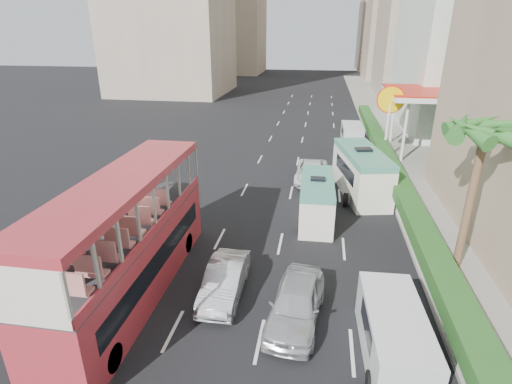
% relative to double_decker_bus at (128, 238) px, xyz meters
% --- Properties ---
extents(ground_plane, '(200.00, 200.00, 0.00)m').
position_rel_double_decker_bus_xyz_m(ground_plane, '(6.00, 0.00, -2.53)').
color(ground_plane, black).
rests_on(ground_plane, ground).
extents(double_decker_bus, '(2.50, 11.00, 5.06)m').
position_rel_double_decker_bus_xyz_m(double_decker_bus, '(0.00, 0.00, 0.00)').
color(double_decker_bus, '#AB2A32').
rests_on(double_decker_bus, ground).
extents(car_silver_lane_a, '(1.46, 4.15, 1.37)m').
position_rel_double_decker_bus_xyz_m(car_silver_lane_a, '(3.78, 0.43, -2.53)').
color(car_silver_lane_a, silver).
rests_on(car_silver_lane_a, ground).
extents(car_silver_lane_b, '(2.31, 4.69, 1.54)m').
position_rel_double_decker_bus_xyz_m(car_silver_lane_b, '(6.77, -0.68, -2.53)').
color(car_silver_lane_b, silver).
rests_on(car_silver_lane_b, ground).
extents(van_asset, '(2.33, 4.91, 1.36)m').
position_rel_double_decker_bus_xyz_m(van_asset, '(6.85, 14.49, -2.53)').
color(van_asset, silver).
rests_on(van_asset, ground).
extents(minibus_near, '(1.93, 5.46, 2.40)m').
position_rel_double_decker_bus_xyz_m(minibus_near, '(7.31, 8.23, -1.33)').
color(minibus_near, silver).
rests_on(minibus_near, ground).
extents(minibus_far, '(3.54, 7.01, 2.97)m').
position_rel_double_decker_bus_xyz_m(minibus_far, '(10.11, 12.59, -1.04)').
color(minibus_far, silver).
rests_on(minibus_far, ground).
extents(panel_van_near, '(2.02, 4.63, 1.82)m').
position_rel_double_decker_bus_xyz_m(panel_van_near, '(10.05, -2.03, -1.62)').
color(panel_van_near, silver).
rests_on(panel_van_near, ground).
extents(panel_van_far, '(1.89, 4.57, 1.82)m').
position_rel_double_decker_bus_xyz_m(panel_van_far, '(10.29, 25.21, -1.62)').
color(panel_van_far, silver).
rests_on(panel_van_far, ground).
extents(sidewalk, '(6.00, 120.00, 0.18)m').
position_rel_double_decker_bus_xyz_m(sidewalk, '(15.00, 25.00, -2.44)').
color(sidewalk, '#99968C').
rests_on(sidewalk, ground).
extents(kerb_wall, '(0.30, 44.00, 1.00)m').
position_rel_double_decker_bus_xyz_m(kerb_wall, '(12.20, 14.00, -1.85)').
color(kerb_wall, silver).
rests_on(kerb_wall, sidewalk).
extents(hedge, '(1.10, 44.00, 0.70)m').
position_rel_double_decker_bus_xyz_m(hedge, '(12.20, 14.00, -1.00)').
color(hedge, '#2D6626').
rests_on(hedge, kerb_wall).
extents(palm_tree, '(0.36, 0.36, 6.40)m').
position_rel_double_decker_bus_xyz_m(palm_tree, '(13.80, 4.00, 0.85)').
color(palm_tree, brown).
rests_on(palm_tree, sidewalk).
extents(shell_station, '(6.50, 8.00, 5.50)m').
position_rel_double_decker_bus_xyz_m(shell_station, '(16.00, 23.00, 0.22)').
color(shell_station, silver).
rests_on(shell_station, ground).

